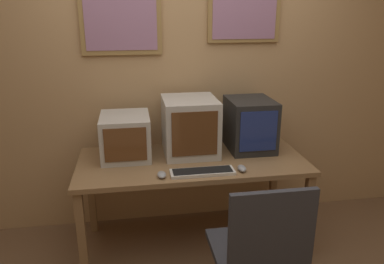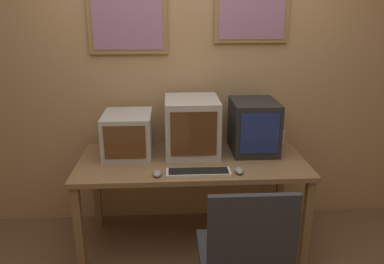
% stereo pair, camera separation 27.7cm
% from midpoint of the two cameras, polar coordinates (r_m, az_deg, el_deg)
% --- Properties ---
extents(wall_back, '(8.00, 0.08, 2.60)m').
position_cam_midpoint_polar(wall_back, '(3.18, -4.03, 8.60)').
color(wall_back, tan).
rests_on(wall_back, ground_plane).
extents(desk, '(1.71, 0.77, 0.75)m').
position_cam_midpoint_polar(desk, '(2.88, -2.77, -5.65)').
color(desk, olive).
rests_on(desk, ground_plane).
extents(monitor_left, '(0.37, 0.43, 0.33)m').
position_cam_midpoint_polar(monitor_left, '(2.92, -12.79, -0.67)').
color(monitor_left, '#B7B2A8').
rests_on(monitor_left, desk).
extents(monitor_center, '(0.41, 0.46, 0.44)m').
position_cam_midpoint_polar(monitor_center, '(2.92, -3.05, 0.88)').
color(monitor_center, '#B7B2A8').
rests_on(monitor_center, desk).
extents(monitor_right, '(0.35, 0.43, 0.41)m').
position_cam_midpoint_polar(monitor_right, '(3.02, 6.22, 1.13)').
color(monitor_right, black).
rests_on(monitor_right, desk).
extents(keyboard_main, '(0.45, 0.13, 0.03)m').
position_cam_midpoint_polar(keyboard_main, '(2.60, -1.46, -6.16)').
color(keyboard_main, beige).
rests_on(keyboard_main, desk).
extents(mouse_near_keyboard, '(0.06, 0.10, 0.04)m').
position_cam_midpoint_polar(mouse_near_keyboard, '(2.64, 4.64, -5.62)').
color(mouse_near_keyboard, gray).
rests_on(mouse_near_keyboard, desk).
extents(mouse_far_corner, '(0.06, 0.10, 0.04)m').
position_cam_midpoint_polar(mouse_far_corner, '(2.57, -7.76, -6.53)').
color(mouse_far_corner, gray).
rests_on(mouse_far_corner, desk).
extents(desk_clock, '(0.11, 0.07, 0.11)m').
position_cam_midpoint_polar(desk_clock, '(3.29, 9.51, -0.35)').
color(desk_clock, '#B7B2AD').
rests_on(desk_clock, desk).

